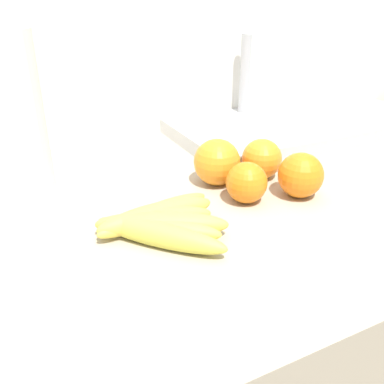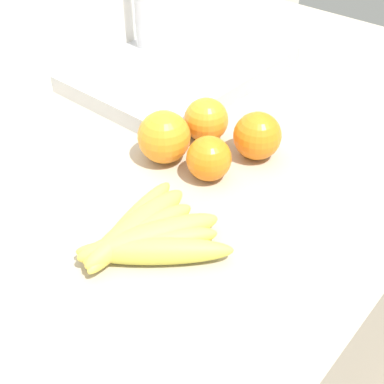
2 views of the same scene
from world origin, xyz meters
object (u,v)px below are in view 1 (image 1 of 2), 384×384
orange_back_left (247,183)px  sink_basin (266,129)px  orange_back_right (301,175)px  orange_front (262,159)px  orange_right (217,162)px  banana_bunch (158,223)px  paper_towel_roll (5,115)px

orange_back_left → sink_basin: sink_basin is taller
orange_back_right → orange_front: bearing=98.7°
orange_right → orange_back_left: bearing=-83.8°
orange_back_right → orange_right: size_ratio=0.92×
banana_bunch → paper_towel_roll: paper_towel_roll is taller
orange_back_right → sink_basin: sink_basin is taller
orange_right → paper_towel_roll: paper_towel_roll is taller
sink_basin → paper_towel_roll: bearing=-176.2°
paper_towel_roll → orange_front: bearing=-20.3°
orange_back_left → paper_towel_roll: paper_towel_roll is taller
orange_back_left → paper_towel_roll: bearing=146.4°
orange_back_right → orange_right: (-0.10, 0.11, 0.00)m
banana_bunch → orange_front: 0.27m
orange_back_left → sink_basin: 0.34m
orange_front → paper_towel_roll: paper_towel_roll is taller
orange_back_right → orange_front: size_ratio=1.03×
banana_bunch → sink_basin: (0.39, 0.29, 0.00)m
paper_towel_roll → orange_back_right: bearing=-29.9°
banana_bunch → orange_back_left: size_ratio=2.89×
banana_bunch → orange_right: size_ratio=2.38×
banana_bunch → orange_back_left: (0.17, 0.03, 0.02)m
paper_towel_roll → sink_basin: size_ratio=0.71×
orange_front → orange_back_right: bearing=-81.3°
orange_back_right → paper_towel_roll: paper_towel_roll is taller
orange_front → orange_back_left: (-0.08, -0.07, -0.00)m
orange_front → paper_towel_roll: size_ratio=0.25×
banana_bunch → orange_right: 0.20m
orange_back_right → orange_right: orange_right is taller
paper_towel_roll → sink_basin: (0.55, 0.04, -0.11)m
orange_right → sink_basin: size_ratio=0.20×
orange_back_right → paper_towel_roll: (-0.42, 0.24, 0.10)m
orange_right → paper_towel_roll: size_ratio=0.28×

